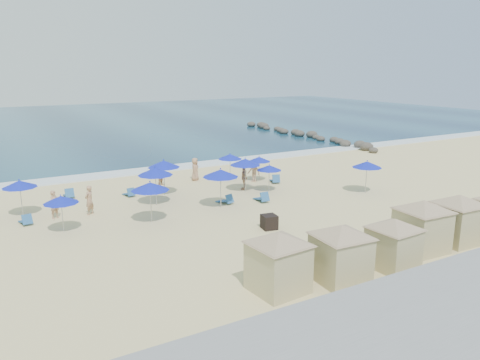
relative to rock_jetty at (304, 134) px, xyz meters
name	(u,v)px	position (x,y,z in m)	size (l,w,h in m)	color
ground	(239,218)	(-24.01, -24.90, -0.36)	(160.00, 160.00, 0.00)	beige
ocean	(68,124)	(-24.01, 30.10, -0.33)	(160.00, 80.00, 0.06)	#0D2E4A
surf_line	(152,170)	(-24.01, -9.40, -0.32)	(160.00, 2.50, 0.08)	white
seawall	(424,302)	(-24.01, -38.40, 0.29)	(160.00, 6.10, 1.22)	gray
rock_jetty	(304,134)	(0.00, 0.00, 0.00)	(2.56, 26.66, 0.96)	#332E2A
trash_bin	(269,222)	(-23.50, -27.45, 0.04)	(0.81, 0.81, 0.81)	black
cabana_0	(278,254)	(-27.34, -33.92, 1.23)	(4.42, 4.42, 2.78)	tan
cabana_1	(341,246)	(-24.53, -34.48, 1.23)	(4.41, 4.41, 2.77)	tan
cabana_2	(394,237)	(-21.54, -34.65, 1.11)	(4.10, 4.10, 2.57)	tan
cabana_3	(423,219)	(-18.74, -33.92, 1.28)	(4.57, 4.57, 2.87)	tan
cabana_4	(458,212)	(-16.19, -34.05, 1.26)	(4.51, 4.51, 2.83)	tan
umbrella_0	(61,200)	(-33.72, -22.24, 1.52)	(1.91, 1.91, 2.17)	#A5A8AD
umbrella_1	(19,184)	(-35.37, -17.89, 1.66)	(2.05, 2.05, 2.33)	#A5A8AD
umbrella_2	(150,186)	(-28.91, -23.08, 1.84)	(2.23, 2.23, 2.54)	#A5A8AD
umbrella_3	(164,164)	(-26.03, -17.70, 1.90)	(2.29, 2.29, 2.61)	#A5A8AD
umbrella_4	(155,171)	(-27.41, -19.80, 1.93)	(2.32, 2.32, 2.64)	#A5A8AD
umbrella_5	(221,173)	(-23.95, -22.41, 1.93)	(2.32, 2.32, 2.64)	#A5A8AD
umbrella_6	(245,162)	(-20.51, -19.71, 1.84)	(2.24, 2.24, 2.54)	#A5A8AD
umbrella_7	(269,168)	(-19.03, -20.64, 1.43)	(1.82, 1.82, 2.07)	#A5A8AD
umbrella_8	(230,157)	(-19.71, -15.94, 1.54)	(1.93, 1.93, 2.20)	#A5A8AD
umbrella_9	(259,159)	(-17.94, -17.53, 1.43)	(1.82, 1.82, 2.07)	#A5A8AD
umbrella_10	(367,164)	(-13.08, -24.40, 1.74)	(2.13, 2.13, 2.42)	#A5A8AD
beach_chair_0	(26,220)	(-35.38, -19.75, -0.13)	(0.73, 1.31, 0.68)	#285A93
beach_chair_1	(69,194)	(-32.12, -15.04, -0.10)	(0.63, 1.36, 0.74)	#285A93
beach_chair_2	(129,193)	(-28.33, -16.77, -0.13)	(0.68, 1.26, 0.66)	#285A93
beach_chair_3	(226,200)	(-23.25, -21.83, -0.12)	(0.91, 1.39, 0.70)	#285A93
beach_chair_4	(262,198)	(-20.89, -22.63, -0.10)	(0.68, 1.39, 0.75)	#285A93
beach_chair_5	(275,180)	(-17.13, -18.65, -0.11)	(1.06, 1.47, 0.74)	#285A93
beachgoer_0	(55,204)	(-33.70, -19.42, 0.51)	(0.63, 0.42, 1.74)	tan
beachgoer_1	(162,175)	(-25.12, -14.89, 0.46)	(0.80, 0.62, 1.64)	tan
beachgoer_2	(244,177)	(-20.32, -19.22, 0.57)	(1.09, 0.45, 1.86)	tan
beachgoer_3	(254,171)	(-18.41, -17.48, 0.51)	(1.12, 0.64, 1.74)	tan
beachgoer_4	(195,169)	(-22.28, -14.76, 0.56)	(0.90, 0.59, 1.85)	tan
beachgoer_5	(89,200)	(-31.70, -19.65, 0.56)	(0.67, 0.44, 1.84)	tan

